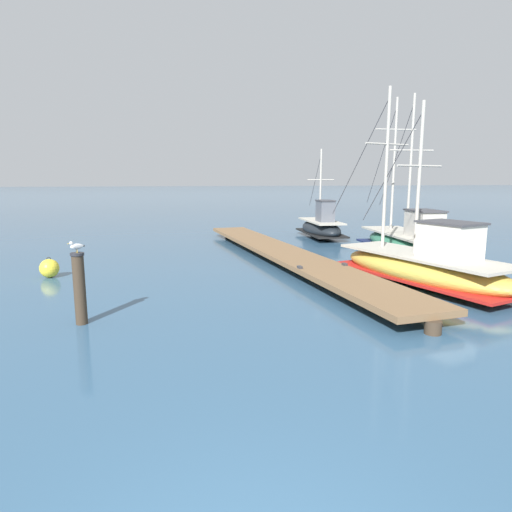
# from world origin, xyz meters

# --- Properties ---
(floating_dock) EXTENTS (3.42, 17.78, 0.53)m
(floating_dock) POSITION_xyz_m (4.18, 14.01, 0.36)
(floating_dock) COLOR brown
(floating_dock) RESTS_ON ground
(fishing_boat_0) EXTENTS (3.67, 7.61, 6.20)m
(fishing_boat_0) POSITION_xyz_m (7.32, 9.22, 0.63)
(fishing_boat_0) COLOR gold
(fishing_boat_0) RESTS_ON ground
(fishing_boat_1) EXTENTS (1.94, 4.68, 4.88)m
(fishing_boat_1) POSITION_xyz_m (8.26, 20.49, 0.61)
(fishing_boat_1) COLOR black
(fishing_boat_1) RESTS_ON ground
(fishing_boat_2) EXTENTS (2.81, 8.77, 6.83)m
(fishing_boat_2) POSITION_xyz_m (9.74, 13.87, 0.61)
(fishing_boat_2) COLOR #337556
(fishing_boat_2) RESTS_ON ground
(mooring_piling) EXTENTS (0.30, 0.30, 1.64)m
(mooring_piling) POSITION_xyz_m (-2.41, 7.63, 0.86)
(mooring_piling) COLOR #3D3023
(mooring_piling) RESTS_ON ground
(perched_seagull) EXTENTS (0.34, 0.27, 0.27)m
(perched_seagull) POSITION_xyz_m (-2.41, 7.63, 1.79)
(perched_seagull) COLOR gold
(perched_seagull) RESTS_ON mooring_piling
(mooring_buoy) EXTENTS (0.63, 0.63, 0.70)m
(mooring_buoy) POSITION_xyz_m (-4.24, 12.95, 0.31)
(mooring_buoy) COLOR yellow
(mooring_buoy) RESTS_ON ground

